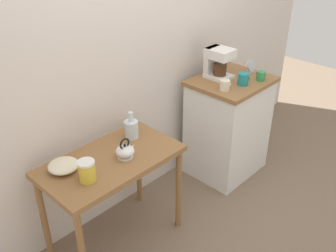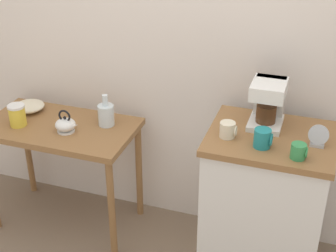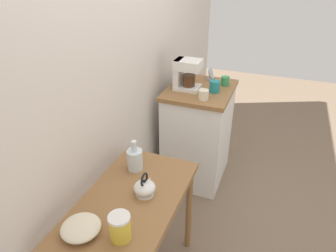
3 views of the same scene
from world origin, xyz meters
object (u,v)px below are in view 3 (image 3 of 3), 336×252
Objects in this scene: glass_carafe_vase at (135,159)px; mug_small_cream at (204,95)px; coffee_maker at (185,73)px; mug_tall_green at (225,81)px; mug_dark_teal at (215,86)px; canister_enamel at (120,227)px; table_clock at (211,75)px; teakettle at (145,187)px; bowl_stoneware at (81,228)px.

glass_carafe_vase is 2.29× the size of mug_small_cream.
mug_tall_green is (0.21, -0.31, -0.10)m from coffee_maker.
mug_dark_teal reaches higher than mug_tall_green.
coffee_maker is at bearing 94.57° from mug_dark_teal.
mug_dark_teal is (1.53, -0.08, 0.16)m from canister_enamel.
table_clock reaches higher than mug_tall_green.
mug_dark_teal is 0.19m from mug_tall_green.
teakettle is 1.32× the size of table_clock.
bowl_stoneware is at bearing 170.06° from mug_dark_teal.
bowl_stoneware is at bearing 174.58° from table_clock.
teakettle is 1.03m from mug_small_cream.
table_clock is at bearing -5.42° from bowl_stoneware.
table_clock is (0.27, 0.10, 0.00)m from mug_dark_teal.
mug_small_cream is 0.78× the size of table_clock.
mug_small_cream is (1.34, -0.04, 0.15)m from canister_enamel.
coffee_maker reaches higher than glass_carafe_vase.
bowl_stoneware is at bearing 178.69° from glass_carafe_vase.
mug_dark_teal reaches higher than bowl_stoneware.
mug_small_cream is at bearing 165.43° from mug_tall_green.
mug_dark_teal is (1.21, -0.10, 0.18)m from teakettle.
teakettle is 1.49m from table_clock.
mug_small_cream reaches higher than mug_tall_green.
glass_carafe_vase is at bearing 39.05° from teakettle.
teakettle is 1.87× the size of mug_tall_green.
mug_small_cream reaches higher than glass_carafe_vase.
mug_tall_green is (1.72, -0.13, 0.15)m from canister_enamel.
teakettle is at bearing -25.17° from bowl_stoneware.
teakettle is 1.41m from mug_tall_green.
table_clock is at bearing 62.38° from mug_tall_green.
coffee_maker is 2.23× the size of table_clock.
mug_small_cream is at bearing -9.48° from bowl_stoneware.
bowl_stoneware is 2.41× the size of mug_tall_green.
mug_small_cream is 1.09× the size of mug_tall_green.
canister_enamel is 0.54× the size of coffee_maker.
coffee_maker reaches higher than teakettle.
glass_carafe_vase is 0.86m from mug_small_cream.
coffee_maker reaches higher than canister_enamel.
coffee_maker is (1.51, 0.18, 0.25)m from canister_enamel.
mug_small_cream is (0.82, -0.22, 0.15)m from glass_carafe_vase.
table_clock reaches higher than mug_small_cream.
mug_tall_green is at bearing -6.37° from teakettle.
mug_tall_green is (1.39, -0.16, 0.17)m from teakettle.
mug_tall_green is at bearing -117.62° from table_clock.
canister_enamel is 1.40× the size of mug_dark_teal.
coffee_maker is (1.56, -0.02, 0.29)m from bowl_stoneware.
mug_small_cream is (1.02, -0.06, 0.17)m from teakettle.
mug_tall_green is at bearing -4.42° from canister_enamel.
glass_carafe_vase reaches higher than canister_enamel.
mug_small_cream is at bearing 166.70° from mug_dark_teal.
teakettle is 1.23m from mug_dark_teal.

